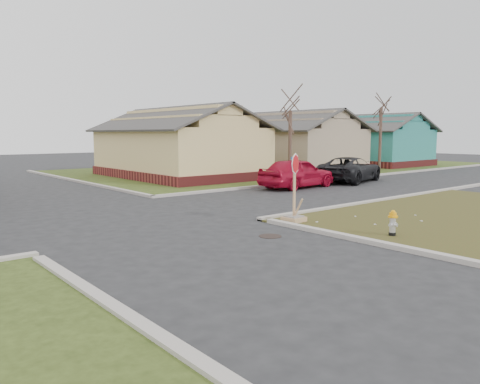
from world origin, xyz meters
TOP-DOWN VIEW (x-y plane):
  - ground at (0.00, 0.00)m, footprint 120.00×120.00m
  - verge_far_right at (22.00, 18.00)m, footprint 37.00×19.00m
  - curbs at (0.00, 5.00)m, footprint 80.00×40.00m
  - manhole at (2.20, -0.50)m, footprint 0.64×0.64m
  - side_house_yellow at (10.00, 16.50)m, footprint 7.60×11.60m
  - side_house_tan at (20.00, 16.50)m, footprint 7.60×11.60m
  - side_house_teal at (30.00, 16.50)m, footprint 7.60×11.60m
  - tree_mid_right at (14.00, 10.20)m, footprint 0.22×0.22m
  - tree_far_right at (24.00, 10.50)m, footprint 0.22×0.22m
  - fire_hydrant at (4.73, -2.76)m, footprint 0.27×0.27m
  - stop_sign at (4.17, 0.46)m, footprint 0.62×0.61m
  - red_sedan at (11.45, 7.19)m, footprint 4.79×2.20m
  - dark_pickup at (16.26, 7.38)m, footprint 5.79×3.81m

SIDE VIEW (x-z plane):
  - ground at x=0.00m, z-range 0.00..0.00m
  - curbs at x=0.00m, z-range -0.06..0.06m
  - manhole at x=2.20m, z-range 0.00..0.01m
  - verge_far_right at x=22.00m, z-range 0.00..0.05m
  - fire_hydrant at x=4.73m, z-range 0.08..0.80m
  - stop_sign at x=4.17m, z-range -0.58..1.62m
  - dark_pickup at x=16.26m, z-range 0.00..1.48m
  - red_sedan at x=11.45m, z-range 0.00..1.59m
  - tree_mid_right at x=14.00m, z-range 0.05..4.25m
  - side_house_yellow at x=10.00m, z-range -0.16..4.54m
  - side_house_tan at x=20.00m, z-range -0.16..4.54m
  - side_house_teal at x=30.00m, z-range -0.16..4.54m
  - tree_far_right at x=24.00m, z-range 0.05..4.81m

